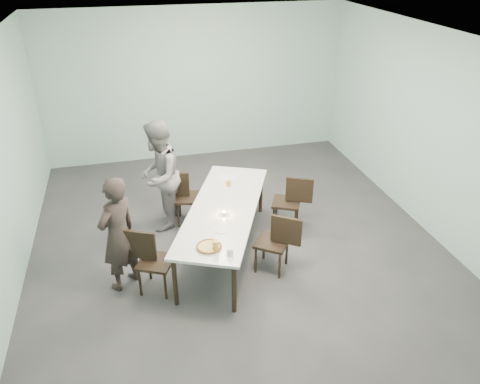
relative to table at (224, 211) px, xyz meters
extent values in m
plane|color=#333335|center=(0.22, 0.09, -0.69)|extent=(7.00, 7.00, 0.00)
cube|color=#9EC7BF|center=(0.22, 3.59, 0.81)|extent=(6.00, 0.02, 3.00)
cube|color=#9EC7BF|center=(0.22, -3.41, 0.81)|extent=(6.00, 0.02, 3.00)
cube|color=#9EC7BF|center=(3.22, 0.09, 0.81)|extent=(0.02, 7.00, 3.00)
cube|color=white|center=(0.22, 0.09, 2.31)|extent=(6.00, 7.00, 0.02)
cube|color=white|center=(0.00, 0.00, 0.04)|extent=(1.88, 2.74, 0.04)
cylinder|color=black|center=(-0.83, -0.97, -0.34)|extent=(0.06, 0.06, 0.71)
cylinder|color=black|center=(0.16, 1.27, -0.34)|extent=(0.06, 0.06, 0.71)
cylinder|color=black|center=(-0.16, -1.27, -0.34)|extent=(0.06, 0.06, 0.71)
cylinder|color=black|center=(0.83, 0.97, -0.34)|extent=(0.06, 0.06, 0.71)
cube|color=black|center=(-1.03, -0.61, -0.26)|extent=(0.56, 0.56, 0.04)
cube|color=black|center=(-1.20, -0.52, -0.02)|extent=(0.40, 0.22, 0.40)
cylinder|color=black|center=(-1.26, -0.69, -0.49)|extent=(0.04, 0.04, 0.41)
cylinder|color=black|center=(-1.11, -0.38, -0.49)|extent=(0.04, 0.04, 0.41)
cylinder|color=black|center=(-0.95, -0.83, -0.49)|extent=(0.04, 0.04, 0.41)
cylinder|color=black|center=(-0.80, -0.52, -0.49)|extent=(0.04, 0.04, 0.41)
cube|color=black|center=(-0.37, 0.97, -0.26)|extent=(0.50, 0.50, 0.04)
cube|color=black|center=(-0.55, 1.01, -0.02)|extent=(0.42, 0.13, 0.40)
cylinder|color=black|center=(-0.57, 0.84, -0.49)|extent=(0.04, 0.04, 0.41)
cylinder|color=black|center=(-0.50, 1.17, -0.49)|extent=(0.04, 0.04, 0.41)
cylinder|color=black|center=(-0.24, 0.77, -0.49)|extent=(0.04, 0.04, 0.41)
cylinder|color=black|center=(-0.16, 1.10, -0.49)|extent=(0.04, 0.04, 0.41)
cube|color=black|center=(0.55, -0.55, -0.26)|extent=(0.59, 0.59, 0.04)
cube|color=black|center=(0.70, -0.66, -0.02)|extent=(0.36, 0.28, 0.40)
cylinder|color=black|center=(0.78, -0.51, -0.49)|extent=(0.04, 0.04, 0.41)
cylinder|color=black|center=(0.59, -0.79, -0.49)|extent=(0.04, 0.04, 0.41)
cylinder|color=black|center=(0.51, -0.31, -0.49)|extent=(0.04, 0.04, 0.41)
cylinder|color=black|center=(0.31, -0.59, -0.49)|extent=(0.04, 0.04, 0.41)
cube|color=black|center=(1.10, 0.44, -0.26)|extent=(0.56, 0.56, 0.04)
cube|color=black|center=(1.27, 0.36, -0.02)|extent=(0.40, 0.22, 0.40)
cylinder|color=black|center=(1.32, 0.52, -0.49)|extent=(0.04, 0.04, 0.41)
cylinder|color=black|center=(1.17, 0.21, -0.49)|extent=(0.04, 0.04, 0.41)
cylinder|color=black|center=(1.02, 0.67, -0.49)|extent=(0.04, 0.04, 0.41)
cylinder|color=black|center=(0.87, 0.36, -0.49)|extent=(0.04, 0.04, 0.41)
imported|color=black|center=(-1.45, -0.40, 0.10)|extent=(0.68, 0.67, 1.58)
imported|color=slate|center=(-0.80, 0.96, 0.18)|extent=(0.92, 1.03, 1.75)
cylinder|color=white|center=(-0.38, -0.92, 0.06)|extent=(0.34, 0.34, 0.01)
cylinder|color=#F4D98A|center=(-0.38, -0.92, 0.08)|extent=(0.30, 0.30, 0.01)
torus|color=brown|center=(-0.38, -0.92, 0.08)|extent=(0.32, 0.32, 0.03)
cylinder|color=white|center=(-0.16, -0.56, 0.06)|extent=(0.18, 0.18, 0.01)
cylinder|color=gold|center=(-0.32, -1.00, 0.13)|extent=(0.08, 0.08, 0.15)
cylinder|color=silver|center=(-0.17, -1.11, 0.10)|extent=(0.08, 0.08, 0.09)
cylinder|color=silver|center=(-0.04, -0.20, 0.07)|extent=(0.06, 0.06, 0.03)
cylinder|color=orange|center=(-0.04, -0.20, 0.10)|extent=(0.04, 0.04, 0.01)
cylinder|color=gold|center=(0.21, 0.62, 0.10)|extent=(0.07, 0.07, 0.08)
cube|color=silver|center=(0.24, 0.88, 0.06)|extent=(0.36, 0.32, 0.01)
camera|label=1|loc=(-1.16, -5.54, 3.39)|focal=35.00mm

